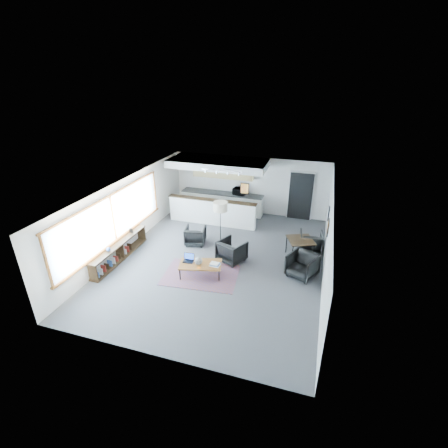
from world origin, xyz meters
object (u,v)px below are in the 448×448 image
(floor_lamp, at_px, (220,208))
(ceramic_pot, at_px, (198,261))
(dining_table, at_px, (300,241))
(armchair_right, at_px, (232,250))
(armchair_left, at_px, (195,235))
(dining_chair_near, at_px, (302,266))
(dining_chair_far, at_px, (311,243))
(coffee_table, at_px, (200,264))
(laptop, at_px, (189,259))
(book_stack, at_px, (215,264))
(microwave, at_px, (239,191))

(floor_lamp, bearing_deg, ceramic_pot, -91.82)
(floor_lamp, distance_m, dining_table, 3.04)
(armchair_right, bearing_deg, armchair_left, -0.68)
(dining_chair_near, xyz_separation_m, dining_chair_far, (0.15, 1.74, -0.02))
(coffee_table, relative_size, ceramic_pot, 5.97)
(armchair_left, bearing_deg, coffee_table, 105.69)
(coffee_table, xyz_separation_m, armchair_right, (0.71, 1.15, 0.02))
(coffee_table, distance_m, armchair_right, 1.35)
(ceramic_pot, bearing_deg, coffee_table, 45.73)
(coffee_table, bearing_deg, armchair_left, 102.02)
(ceramic_pot, bearing_deg, floor_lamp, 88.18)
(floor_lamp, relative_size, dining_chair_near, 2.44)
(floor_lamp, distance_m, dining_chair_near, 3.49)
(laptop, height_order, dining_chair_near, dining_chair_near)
(coffee_table, relative_size, dining_table, 1.34)
(ceramic_pot, bearing_deg, book_stack, 8.50)
(ceramic_pot, height_order, microwave, microwave)
(book_stack, height_order, dining_chair_far, dining_chair_far)
(book_stack, distance_m, armchair_left, 2.39)
(dining_chair_near, bearing_deg, ceramic_pot, -138.10)
(book_stack, height_order, armchair_left, armchair_left)
(armchair_left, height_order, dining_chair_near, armchair_left)
(laptop, relative_size, dining_chair_near, 0.48)
(laptop, bearing_deg, dining_table, 26.96)
(floor_lamp, height_order, dining_chair_near, floor_lamp)
(ceramic_pot, height_order, book_stack, ceramic_pot)
(dining_table, height_order, dining_chair_far, dining_table)
(ceramic_pot, distance_m, book_stack, 0.53)
(armchair_left, distance_m, dining_chair_far, 4.28)
(laptop, bearing_deg, dining_chair_near, 9.32)
(coffee_table, bearing_deg, book_stack, -10.37)
(coffee_table, relative_size, armchair_right, 1.73)
(coffee_table, relative_size, floor_lamp, 0.82)
(laptop, xyz_separation_m, ceramic_pot, (0.38, -0.10, 0.05))
(laptop, bearing_deg, microwave, 82.38)
(coffee_table, relative_size, armchair_left, 1.94)
(laptop, height_order, floor_lamp, floor_lamp)
(ceramic_pot, distance_m, armchair_right, 1.42)
(coffee_table, height_order, armchair_left, armchair_left)
(laptop, bearing_deg, armchair_right, 39.71)
(coffee_table, height_order, armchair_right, armchair_right)
(dining_chair_near, relative_size, microwave, 1.33)
(armchair_left, relative_size, dining_chair_far, 1.08)
(book_stack, bearing_deg, laptop, 178.30)
(armchair_right, bearing_deg, dining_chair_far, -124.84)
(laptop, height_order, dining_table, dining_table)
(laptop, xyz_separation_m, dining_chair_near, (3.53, 0.86, -0.14))
(dining_chair_far, bearing_deg, microwave, -43.93)
(coffee_table, bearing_deg, microwave, 77.22)
(coffee_table, xyz_separation_m, floor_lamp, (0.02, 2.02, 1.15))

